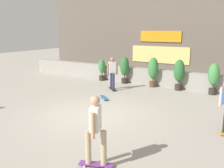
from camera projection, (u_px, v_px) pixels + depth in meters
The scene contains 11 objects.
ground_plane at pixel (90, 115), 9.36m from camera, with size 48.00×48.00×0.00m, color #A8A093.
planter_wall at pixel (155, 77), 14.24m from camera, with size 18.00×0.40×0.90m, color gray.
building_backdrop at pixel (180, 26), 16.95m from camera, with size 20.00×2.08×6.50m.
potted_plant_0 at pixel (102, 69), 15.49m from camera, with size 0.41×0.41×1.29m.
potted_plant_1 at pixel (125, 68), 14.64m from camera, with size 0.53×0.53×1.53m.
potted_plant_2 at pixel (153, 70), 13.72m from camera, with size 0.56×0.56×1.60m.
potted_plant_3 at pixel (179, 72), 12.98m from camera, with size 0.56×0.56×1.59m.
potted_plant_4 at pixel (214, 76), 12.13m from camera, with size 0.52×0.52×1.52m.
skater_by_wall_left at pixel (112, 72), 13.03m from camera, with size 0.73×0.68×1.70m.
skater_mid_plaza at pixel (96, 128), 5.70m from camera, with size 0.82×0.53×1.70m.
skateboard_near_camera at pixel (104, 98), 11.52m from camera, with size 0.73×0.68×0.08m.
Camera 1 is at (5.39, -7.13, 3.13)m, focal length 40.97 mm.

